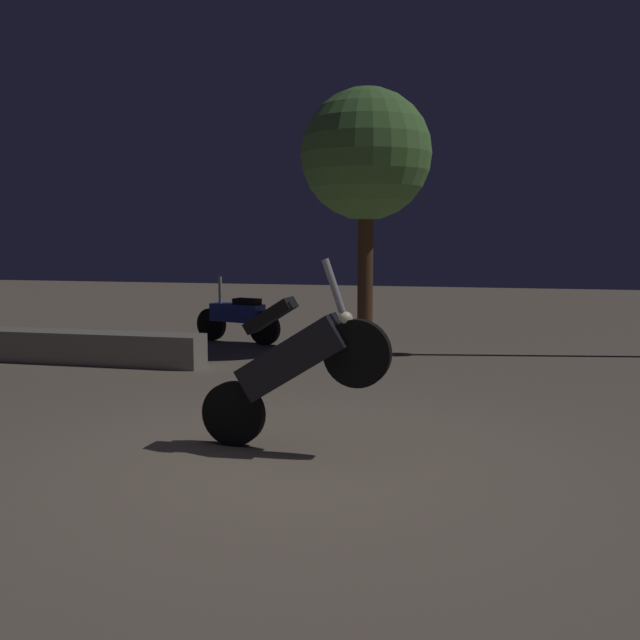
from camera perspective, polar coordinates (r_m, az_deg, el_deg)
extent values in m
plane|color=#756656|center=(5.80, -1.61, -11.48)|extent=(40.00, 40.00, 0.00)
cylinder|color=black|center=(6.29, -6.89, -7.41)|extent=(0.57, 0.14, 0.56)
cylinder|color=black|center=(5.81, 2.98, -2.67)|extent=(0.57, 0.14, 0.56)
cube|color=black|center=(5.98, -2.14, -3.00)|extent=(0.98, 0.37, 0.76)
cube|color=black|center=(6.00, -3.96, 0.36)|extent=(0.44, 0.27, 0.32)
cylinder|color=gray|center=(5.80, 1.10, 2.76)|extent=(0.21, 0.08, 0.44)
sphere|color=#F2EABF|center=(5.80, 2.04, 0.10)|extent=(0.12, 0.12, 0.12)
cylinder|color=black|center=(11.87, -4.43, -0.66)|extent=(0.57, 0.25, 0.56)
cylinder|color=black|center=(12.50, -8.64, -0.34)|extent=(0.57, 0.25, 0.56)
cube|color=navy|center=(12.15, -6.61, 0.58)|extent=(1.00, 0.55, 0.30)
cube|color=black|center=(12.02, -5.84, 1.48)|extent=(0.49, 0.35, 0.10)
cylinder|color=gray|center=(12.32, -7.96, 2.39)|extent=(0.07, 0.07, 0.45)
sphere|color=#F2EABF|center=(12.41, -8.30, 0.91)|extent=(0.12, 0.12, 0.12)
cylinder|color=#4C331E|center=(11.08, 3.62, 3.42)|extent=(0.24, 0.24, 2.34)
sphere|color=#568C42|center=(11.13, 3.70, 13.04)|extent=(1.98, 1.98, 1.98)
cube|color=gray|center=(10.84, -19.21, -2.03)|extent=(3.96, 0.50, 0.45)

